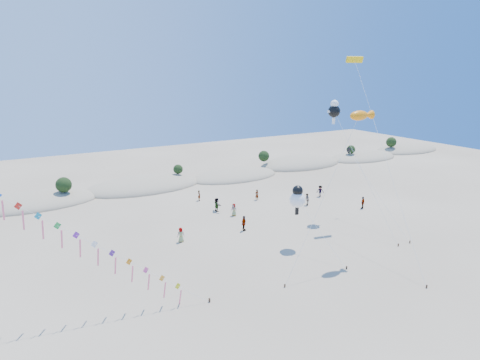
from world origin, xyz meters
name	(u,v)px	position (x,y,z in m)	size (l,w,h in m)	color
ground	(339,349)	(0.00, 0.00, 0.00)	(160.00, 160.00, 0.00)	gray
dune_ridge	(151,186)	(1.06, 45.14, 0.11)	(145.30, 11.49, 5.57)	gray
kite_train	(1,199)	(-18.49, 13.90, 9.59)	(25.28, 8.52, 18.69)	#3F2D1E
fish_kite	(361,116)	(11.46, 10.69, 13.97)	(11.37, 2.86, 14.49)	#3F2D1E
cartoon_kite_low	(297,198)	(7.57, 14.85, 5.35)	(1.82, 7.52, 6.69)	#3F2D1E
cartoon_kite_high	(334,110)	(17.17, 20.61, 13.50)	(2.00, 12.08, 14.73)	#3F2D1E
parafoil_kite	(356,64)	(17.91, 18.28, 18.84)	(7.16, 16.95, 19.74)	#3F2D1E
dark_kite	(363,172)	(19.51, 17.35, 6.09)	(1.58, 11.30, 8.85)	#3F2D1E
beachgoers	(263,205)	(10.42, 25.89, 0.86)	(26.62, 14.83, 1.85)	slate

